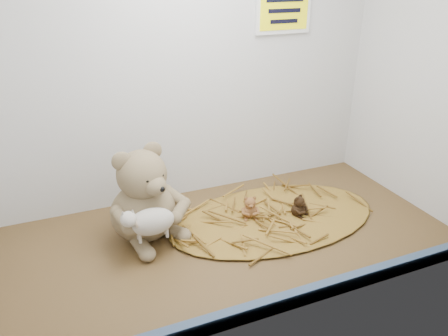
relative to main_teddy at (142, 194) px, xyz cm
name	(u,v)px	position (x,y,z in cm)	size (l,w,h in cm)	color
alcove_shell	(215,65)	(20.52, -0.87, 31.90)	(120.40, 60.20, 90.40)	#443117
front_rail	(282,302)	(20.52, -38.67, -11.30)	(119.28, 2.20, 3.60)	#384E6B
straw_bed	(274,217)	(36.54, -5.51, -12.49)	(63.13, 36.65, 1.22)	brown
main_teddy	(142,194)	(0.00, 0.00, 0.00)	(21.12, 22.30, 26.20)	#81724F
toy_lamb	(152,222)	(0.00, -9.39, -3.10)	(14.79, 9.03, 9.56)	beige
mini_teddy_tan	(250,206)	(29.86, -3.26, -8.56)	(5.35, 5.64, 6.63)	#985E31
mini_teddy_brown	(298,205)	(43.23, -7.75, -8.70)	(5.12, 5.41, 6.35)	black
wall_sign	(284,10)	(50.52, 19.53, 41.90)	(16.00, 1.20, 11.00)	#FFF60D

